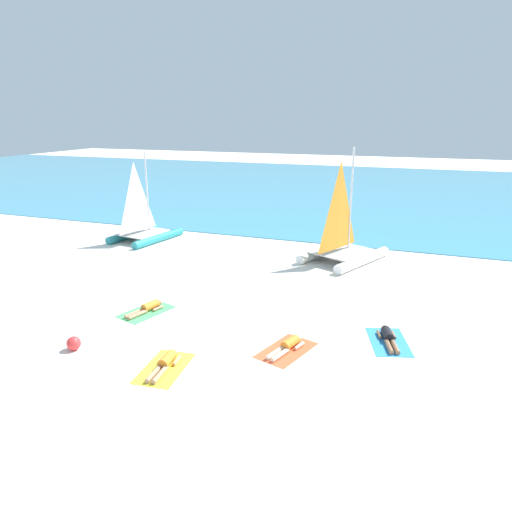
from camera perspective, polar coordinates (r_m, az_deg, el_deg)
name	(u,v)px	position (r m, az deg, el deg)	size (l,w,h in m)	color
ground_plane	(286,256)	(22.97, 3.66, 0.06)	(120.00, 120.00, 0.00)	white
ocean_water	(355,189)	(44.76, 12.06, 8.07)	(120.00, 40.00, 0.05)	teal
sailboat_teal	(144,227)	(26.34, -13.68, 3.43)	(3.00, 4.07, 4.82)	teal
sailboat_white	(342,245)	(22.28, 10.59, 1.38)	(4.01, 4.76, 5.30)	white
towel_leftmost	(146,312)	(16.94, -13.36, -6.69)	(1.10, 1.90, 0.01)	#4CB266
sunbather_leftmost	(148,308)	(16.93, -13.21, -6.23)	(0.82, 1.54, 0.30)	orange
towel_center_left	(164,368)	(13.33, -11.21, -13.38)	(1.10, 1.90, 0.01)	yellow
sunbather_center_left	(165,363)	(13.32, -11.11, -12.78)	(0.58, 1.57, 0.30)	orange
towel_center_right	(286,350)	(14.00, 3.76, -11.49)	(1.10, 1.90, 0.01)	#EA5933
sunbather_center_right	(288,345)	(13.99, 3.93, -10.93)	(0.84, 1.54, 0.30)	orange
towel_rightmost	(388,342)	(15.00, 16.00, -10.12)	(1.10, 1.90, 0.01)	#338CD8
sunbather_rightmost	(388,337)	(15.00, 15.98, -9.57)	(0.82, 1.54, 0.30)	black
beach_ball	(74,343)	(14.92, -21.53, -9.97)	(0.42, 0.42, 0.42)	red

